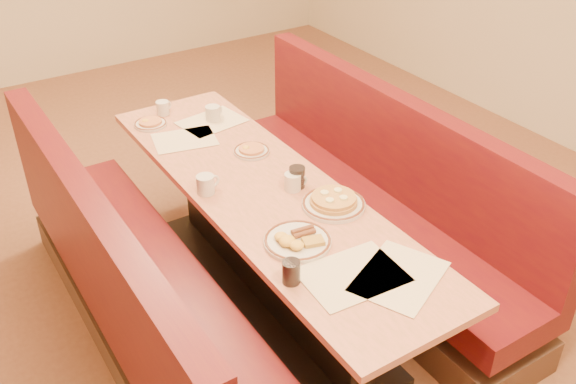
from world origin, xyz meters
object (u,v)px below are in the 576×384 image
eggs_plate (297,241)px  coffee_mug_a (293,181)px  coffee_mug_b (206,184)px  coffee_mug_d (163,108)px  coffee_mug_c (213,113)px  soda_tumbler_near (291,272)px  booth_left (139,298)px  soda_tumbler_mid (297,177)px  diner_table (266,247)px  pancake_plate (334,202)px  booth_right (371,209)px

eggs_plate → coffee_mug_a: 0.46m
coffee_mug_b → coffee_mug_d: 0.99m
coffee_mug_c → soda_tumbler_near: (-0.42, -1.54, 0.00)m
booth_left → soda_tumbler_mid: booth_left is taller
eggs_plate → soda_tumbler_mid: bearing=56.8°
soda_tumbler_near → eggs_plate: bearing=51.5°
diner_table → pancake_plate: bearing=-57.9°
coffee_mug_a → booth_right: bearing=25.7°
eggs_plate → soda_tumbler_near: size_ratio=2.90×
pancake_plate → soda_tumbler_near: bearing=-142.9°
coffee_mug_c → booth_right: bearing=-74.9°
eggs_plate → soda_tumbler_near: soda_tumbler_near is taller
pancake_plate → coffee_mug_a: bearing=108.8°
coffee_mug_a → coffee_mug_b: bearing=169.2°
coffee_mug_d → diner_table: bearing=-107.4°
pancake_plate → coffee_mug_c: 1.18m
coffee_mug_d → booth_left: bearing=-142.3°
eggs_plate → soda_tumbler_mid: (0.27, 0.41, 0.04)m
soda_tumbler_mid → coffee_mug_b: bearing=154.5°
booth_left → coffee_mug_b: bearing=15.3°
coffee_mug_d → soda_tumbler_near: soda_tumbler_near is taller
pancake_plate → soda_tumbler_mid: bearing=101.5°
coffee_mug_b → soda_tumbler_near: 0.81m
coffee_mug_a → soda_tumbler_near: 0.72m
diner_table → booth_left: bearing=180.0°
soda_tumbler_near → booth_left: bearing=123.4°
eggs_plate → coffee_mug_d: coffee_mug_d is taller
booth_left → eggs_plate: booth_left is taller
coffee_mug_a → coffee_mug_c: 0.94m
coffee_mug_a → diner_table: bearing=163.1°
diner_table → pancake_plate: size_ratio=8.00×
pancake_plate → coffee_mug_d: coffee_mug_d is taller
coffee_mug_a → eggs_plate: bearing=-103.0°
booth_left → pancake_plate: 1.07m
eggs_plate → soda_tumbler_mid: 0.49m
coffee_mug_c → coffee_mug_d: coffee_mug_c is taller
diner_table → coffee_mug_d: size_ratio=22.53×
pancake_plate → coffee_mug_a: (-0.08, 0.24, 0.02)m
pancake_plate → eggs_plate: (-0.32, -0.16, -0.01)m
pancake_plate → soda_tumbler_mid: size_ratio=2.75×
coffee_mug_d → soda_tumbler_mid: 1.20m
booth_left → coffee_mug_a: size_ratio=20.94×
diner_table → booth_left: (-0.73, 0.00, -0.01)m
eggs_plate → coffee_mug_a: bearing=59.1°
eggs_plate → booth_left: bearing=142.1°
coffee_mug_b → soda_tumbler_mid: size_ratio=1.14×
booth_right → soda_tumbler_near: (-1.01, -0.69, 0.44)m
booth_right → coffee_mug_d: booth_right is taller
diner_table → soda_tumbler_mid: soda_tumbler_mid is taller
coffee_mug_d → coffee_mug_c: bearing=-69.8°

